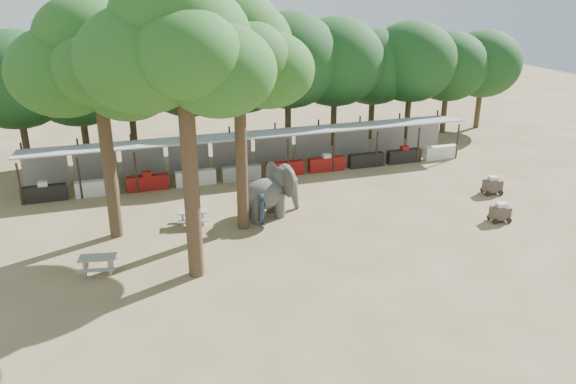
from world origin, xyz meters
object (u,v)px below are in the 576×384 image
object	(u,v)px
picnic_table_far	(193,215)
cart_back	(493,185)
yard_tree_center	(178,48)
handler	(262,210)
cart_front	(500,212)
elephant	(271,192)
picnic_table_near	(98,262)
yard_tree_left	(93,62)
yard_tree_back	(234,51)

from	to	relation	value
picnic_table_far	cart_back	bearing A→B (deg)	4.53
yard_tree_center	handler	size ratio (longest dim) A/B	7.13
cart_front	cart_back	size ratio (longest dim) A/B	0.93
elephant	cart_back	world-z (taller)	elephant
picnic_table_far	yard_tree_center	bearing A→B (deg)	-91.21
picnic_table_near	cart_front	bearing A→B (deg)	8.38
picnic_table_near	picnic_table_far	world-z (taller)	picnic_table_near
yard_tree_left	cart_front	xyz separation A→B (m)	(18.67, -4.54, -7.70)
picnic_table_far	elephant	bearing A→B (deg)	6.34
cart_front	yard_tree_left	bearing A→B (deg)	176.16
handler	picnic_table_near	bearing A→B (deg)	146.12
cart_back	yard_tree_left	bearing A→B (deg)	-171.66
elephant	cart_back	size ratio (longest dim) A/B	2.96
cart_front	cart_back	distance (m)	4.04
yard_tree_back	handler	bearing A→B (deg)	-13.82
elephant	picnic_table_near	xyz separation A→B (m)	(-8.62, -3.63, -0.84)
elephant	picnic_table_far	bearing A→B (deg)	162.00
handler	cart_front	xyz separation A→B (m)	(11.57, -3.27, -0.35)
handler	cart_back	size ratio (longest dim) A/B	1.40
cart_back	picnic_table_near	bearing A→B (deg)	-161.52
picnic_table_near	elephant	bearing A→B (deg)	33.40
handler	picnic_table_far	distance (m)	3.52
yard_tree_left	elephant	world-z (taller)	yard_tree_left
yard_tree_center	elephant	size ratio (longest dim) A/B	3.36
yard_tree_back	handler	distance (m)	7.78
handler	picnic_table_far	xyz separation A→B (m)	(-3.28, 1.23, -0.36)
yard_tree_center	handler	world-z (taller)	yard_tree_center
handler	cart_back	bearing A→B (deg)	-51.07
cart_back	elephant	bearing A→B (deg)	-172.80
yard_tree_center	cart_front	xyz separation A→B (m)	(15.67, 0.46, -8.71)
picnic_table_far	cart_front	size ratio (longest dim) A/B	1.47
yard_tree_left	handler	xyz separation A→B (m)	(7.10, -1.27, -7.36)
cart_front	picnic_table_far	bearing A→B (deg)	172.95
cart_front	cart_back	bearing A→B (deg)	67.96
yard_tree_center	handler	bearing A→B (deg)	42.34
picnic_table_far	cart_front	world-z (taller)	cart_front
yard_tree_left	yard_tree_back	size ratio (longest dim) A/B	0.97
yard_tree_center	picnic_table_near	size ratio (longest dim) A/B	7.01
yard_tree_center	picnic_table_near	world-z (taller)	yard_tree_center
yard_tree_back	elephant	size ratio (longest dim) A/B	3.17
yard_tree_back	elephant	bearing A→B (deg)	23.84
elephant	picnic_table_far	size ratio (longest dim) A/B	2.17
picnic_table_far	cart_front	bearing A→B (deg)	-8.73
picnic_table_far	cart_front	xyz separation A→B (m)	(14.85, -4.51, 0.01)
yard_tree_center	picnic_table_near	bearing A→B (deg)	162.03
elephant	handler	world-z (taller)	elephant
cart_front	yard_tree_back	bearing A→B (deg)	174.21
elephant	picnic_table_far	xyz separation A→B (m)	(-4.07, 0.13, -0.84)
handler	cart_front	size ratio (longest dim) A/B	1.50
picnic_table_near	cart_front	size ratio (longest dim) A/B	1.52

